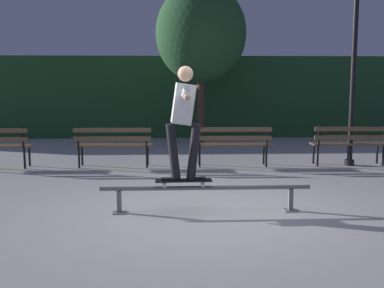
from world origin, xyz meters
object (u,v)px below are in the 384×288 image
at_px(park_bench_left_center, 113,142).
at_px(tree_behind_benches, 201,34).
at_px(park_bench_rightmost, 350,141).
at_px(skateboard, 183,181).
at_px(skateboarder, 184,113).
at_px(grind_rail, 206,191).
at_px(lamp_post_right, 354,48).
at_px(park_bench_right_center, 233,141).

relative_size(park_bench_left_center, tree_behind_benches, 0.35).
distance_m(park_bench_rightmost, tree_behind_benches, 5.46).
height_order(skateboard, skateboarder, skateboarder).
relative_size(grind_rail, park_bench_rightmost, 1.82).
relative_size(grind_rail, park_bench_left_center, 1.82).
distance_m(skateboarder, lamp_post_right, 5.20).
relative_size(grind_rail, skateboard, 3.71).
bearing_deg(grind_rail, skateboarder, 179.98).
relative_size(park_bench_rightmost, tree_behind_benches, 0.35).
xyz_separation_m(park_bench_right_center, park_bench_rightmost, (2.52, 0.00, 0.00)).
distance_m(park_bench_left_center, park_bench_rightmost, 5.03).
height_order(skateboarder, tree_behind_benches, tree_behind_benches).
relative_size(park_bench_rightmost, lamp_post_right, 0.41).
xyz_separation_m(skateboarder, lamp_post_right, (3.67, 3.52, 1.10)).
bearing_deg(skateboarder, grind_rail, -0.02).
bearing_deg(park_bench_left_center, skateboard, -68.53).
bearing_deg(grind_rail, tree_behind_benches, 86.92).
relative_size(park_bench_left_center, park_bench_rightmost, 1.00).
bearing_deg(skateboard, tree_behind_benches, 84.52).
distance_m(grind_rail, park_bench_left_center, 3.89).
bearing_deg(grind_rail, park_bench_left_center, 115.70).
distance_m(skateboarder, tree_behind_benches, 7.53).
distance_m(skateboard, park_bench_right_center, 3.68).
distance_m(park_bench_right_center, tree_behind_benches, 4.62).
xyz_separation_m(park_bench_left_center, tree_behind_benches, (2.08, 3.80, 2.58)).
height_order(park_bench_left_center, lamp_post_right, lamp_post_right).
distance_m(skateboarder, park_bench_right_center, 3.77).
xyz_separation_m(grind_rail, park_bench_right_center, (0.83, 3.50, 0.24)).
height_order(grind_rail, park_bench_rightmost, park_bench_rightmost).
height_order(skateboarder, park_bench_right_center, skateboarder).
xyz_separation_m(skateboarder, park_bench_rightmost, (3.65, 3.50, -0.85)).
xyz_separation_m(skateboard, skateboarder, (0.00, 0.00, 0.94)).
xyz_separation_m(park_bench_left_center, lamp_post_right, (5.05, 0.02, 1.94)).
relative_size(park_bench_left_center, lamp_post_right, 0.41).
distance_m(grind_rail, park_bench_rightmost, 4.85).
bearing_deg(skateboarder, park_bench_left_center, 111.51).
bearing_deg(park_bench_left_center, skateboarder, -68.49).
bearing_deg(skateboard, park_bench_right_center, 71.93).
relative_size(park_bench_left_center, park_bench_right_center, 1.00).
xyz_separation_m(skateboard, lamp_post_right, (3.67, 3.52, 2.04)).
height_order(grind_rail, park_bench_left_center, park_bench_left_center).
height_order(park_bench_right_center, lamp_post_right, lamp_post_right).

